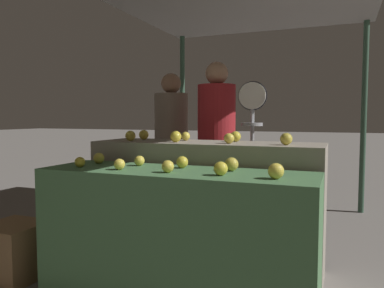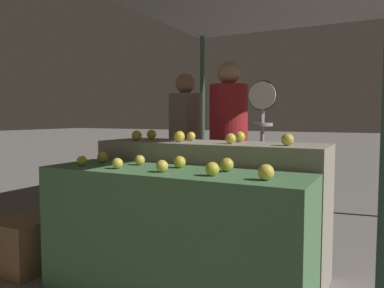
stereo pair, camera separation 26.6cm
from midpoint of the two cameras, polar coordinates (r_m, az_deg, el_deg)
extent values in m
cylinder|color=#33513D|center=(5.65, -2.82, 3.99)|extent=(0.07, 0.07, 2.42)
cylinder|color=#33513D|center=(5.14, 23.38, 3.65)|extent=(0.07, 0.07, 2.42)
cube|color=#4C7A4C|center=(2.51, -5.73, -14.01)|extent=(1.79, 0.55, 0.88)
cube|color=gray|center=(3.01, -0.39, -9.46)|extent=(1.79, 0.55, 1.02)
sphere|color=gold|center=(2.70, -19.46, -2.63)|extent=(0.07, 0.07, 0.07)
sphere|color=yellow|center=(2.49, -14.03, -3.03)|extent=(0.07, 0.07, 0.07)
sphere|color=yellow|center=(2.31, -7.10, -3.43)|extent=(0.08, 0.08, 0.08)
sphere|color=gold|center=(2.18, 0.92, -3.79)|extent=(0.08, 0.08, 0.08)
sphere|color=yellow|center=(2.08, 9.14, -4.12)|extent=(0.09, 0.09, 0.09)
sphere|color=gold|center=(2.86, -16.62, -2.09)|extent=(0.08, 0.08, 0.08)
sphere|color=yellow|center=(2.67, -10.86, -2.53)|extent=(0.07, 0.07, 0.07)
sphere|color=gold|center=(2.51, -4.49, -2.79)|extent=(0.08, 0.08, 0.08)
sphere|color=gold|center=(2.36, 2.85, -3.12)|extent=(0.09, 0.09, 0.09)
sphere|color=gold|center=(3.14, -11.78, 1.23)|extent=(0.08, 0.08, 0.08)
sphere|color=gold|center=(2.93, -5.10, 1.13)|extent=(0.09, 0.09, 0.09)
sphere|color=yellow|center=(2.76, 2.94, 0.85)|extent=(0.08, 0.08, 0.08)
sphere|color=gold|center=(2.66, 11.42, 0.74)|extent=(0.09, 0.09, 0.09)
sphere|color=yellow|center=(3.31, -9.66, 1.40)|extent=(0.08, 0.08, 0.08)
sphere|color=yellow|center=(3.11, -3.43, 1.19)|extent=(0.07, 0.07, 0.07)
sphere|color=gold|center=(2.97, 4.12, 1.14)|extent=(0.08, 0.08, 0.08)
cylinder|color=#99999E|center=(3.57, 7.01, -3.92)|extent=(0.04, 0.04, 1.44)
cylinder|color=black|center=(3.54, 7.09, 7.31)|extent=(0.27, 0.01, 0.27)
cylinder|color=silver|center=(3.52, 7.03, 7.32)|extent=(0.25, 0.02, 0.25)
cylinder|color=#99999E|center=(3.51, 7.00, 4.13)|extent=(0.01, 0.01, 0.14)
cylinder|color=#99999E|center=(3.52, 6.99, 2.99)|extent=(0.20, 0.20, 0.03)
cube|color=#2D2D38|center=(3.95, 1.78, -7.62)|extent=(0.34, 0.28, 0.83)
cylinder|color=maroon|center=(3.87, 1.80, 3.69)|extent=(0.51, 0.51, 0.72)
sphere|color=tan|center=(3.90, 1.82, 10.72)|extent=(0.23, 0.23, 0.23)
cube|color=#2D2D38|center=(4.32, -4.92, -6.88)|extent=(0.29, 0.17, 0.79)
cylinder|color=#756656|center=(4.24, -4.98, 3.02)|extent=(0.38, 0.38, 0.69)
sphere|color=#936B51|center=(4.25, -5.02, 9.19)|extent=(0.22, 0.22, 0.22)
cube|color=olive|center=(3.28, -27.69, -14.27)|extent=(0.42, 0.42, 0.42)
camera|label=1|loc=(0.13, -92.86, -0.20)|focal=35.00mm
camera|label=2|loc=(0.13, 87.14, 0.20)|focal=35.00mm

